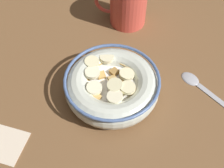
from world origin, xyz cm
name	(u,v)px	position (x,y,z in cm)	size (l,w,h in cm)	color
ground_plane	(112,96)	(0.00, 0.00, -1.00)	(108.43, 108.43, 2.00)	brown
cereal_bowl	(112,85)	(0.02, -0.01, 2.57)	(17.62, 17.62, 5.12)	beige
spoon	(202,87)	(-16.99, -4.29, 0.32)	(14.10, 11.96, 0.80)	#A5A5AD
coffee_mug	(125,3)	(0.67, -20.95, 4.88)	(11.30, 8.16, 9.77)	#D84C3F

